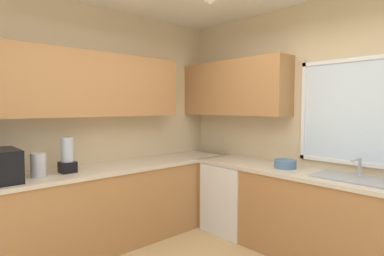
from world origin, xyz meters
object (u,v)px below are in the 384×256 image
(sink_assembly, at_px, (353,178))
(blender_appliance, at_px, (67,157))
(kettle, at_px, (38,165))
(bowl, at_px, (285,164))
(dishwasher, at_px, (234,197))

(sink_assembly, relative_size, blender_appliance, 1.88)
(sink_assembly, bearing_deg, kettle, -133.72)
(bowl, bearing_deg, kettle, -122.21)
(sink_assembly, distance_m, bowl, 0.70)
(dishwasher, height_order, kettle, kettle)
(dishwasher, height_order, sink_assembly, sink_assembly)
(kettle, bearing_deg, dishwasher, 73.01)
(dishwasher, relative_size, kettle, 3.72)
(dishwasher, height_order, blender_appliance, blender_appliance)
(dishwasher, relative_size, bowl, 3.63)
(bowl, bearing_deg, sink_assembly, 0.47)
(blender_appliance, bearing_deg, dishwasher, 70.01)
(sink_assembly, height_order, blender_appliance, blender_appliance)
(dishwasher, bearing_deg, sink_assembly, 1.47)
(sink_assembly, xyz_separation_m, bowl, (-0.70, -0.01, 0.04))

